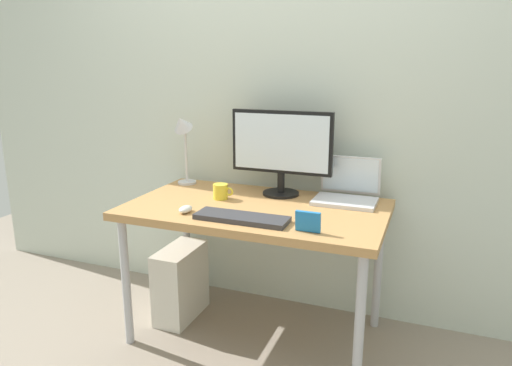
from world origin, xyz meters
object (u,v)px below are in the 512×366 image
object	(u,v)px
monitor	(281,147)
mouse	(186,209)
desk_lamp	(183,134)
keyboard	(242,218)
coffee_mug	(221,191)
desk	(256,218)
photo_frame	(308,222)
computer_tower	(181,283)
laptop	(347,190)

from	to	relation	value
monitor	mouse	xyz separation A→B (m)	(-0.33, -0.47, -0.25)
monitor	desk_lamp	bearing A→B (deg)	179.94
desk_lamp	keyboard	xyz separation A→B (m)	(0.57, -0.48, -0.29)
coffee_mug	desk	bearing A→B (deg)	-12.90
photo_frame	computer_tower	size ratio (longest dim) A/B	0.26
keyboard	coffee_mug	bearing A→B (deg)	130.09
desk	coffee_mug	world-z (taller)	coffee_mug
desk_lamp	desk	bearing A→B (deg)	-23.89
monitor	photo_frame	xyz separation A→B (m)	(0.29, -0.52, -0.22)
desk_lamp	photo_frame	world-z (taller)	desk_lamp
laptop	keyboard	xyz separation A→B (m)	(-0.39, -0.50, -0.05)
coffee_mug	photo_frame	bearing A→B (deg)	-30.05
desk	desk_lamp	distance (m)	0.71
keyboard	monitor	bearing A→B (deg)	86.31
desk_lamp	photo_frame	size ratio (longest dim) A/B	3.94
desk	mouse	distance (m)	0.37
laptop	computer_tower	distance (m)	1.09
desk	computer_tower	size ratio (longest dim) A/B	3.11
mouse	photo_frame	xyz separation A→B (m)	(0.63, -0.05, 0.03)
laptop	coffee_mug	size ratio (longest dim) A/B	2.80
monitor	keyboard	size ratio (longest dim) A/B	1.28
laptop	desk_lamp	bearing A→B (deg)	-179.11
desk_lamp	keyboard	world-z (taller)	desk_lamp
monitor	keyboard	distance (m)	0.54
monitor	coffee_mug	world-z (taller)	monitor
keyboard	coffee_mug	size ratio (longest dim) A/B	3.85
photo_frame	monitor	bearing A→B (deg)	119.41
keyboard	coffee_mug	distance (m)	0.38
photo_frame	computer_tower	bearing A→B (deg)	160.06
photo_frame	desk_lamp	bearing A→B (deg)	149.84
laptop	desk_lamp	world-z (taller)	desk_lamp
coffee_mug	monitor	bearing A→B (deg)	35.37
coffee_mug	computer_tower	world-z (taller)	coffee_mug
monitor	laptop	bearing A→B (deg)	2.47
mouse	keyboard	bearing A→B (deg)	-1.80
monitor	keyboard	world-z (taller)	monitor
monitor	mouse	size ratio (longest dim) A/B	6.24
photo_frame	computer_tower	distance (m)	1.04
desk	coffee_mug	distance (m)	0.25
laptop	keyboard	size ratio (longest dim) A/B	0.73
desk	laptop	bearing A→B (deg)	32.17
laptop	coffee_mug	bearing A→B (deg)	-161.74
keyboard	photo_frame	bearing A→B (deg)	-7.14
monitor	photo_frame	size ratio (longest dim) A/B	5.10
mouse	desk_lamp	bearing A→B (deg)	120.15
laptop	photo_frame	size ratio (longest dim) A/B	2.91
mouse	coffee_mug	distance (m)	0.29
keyboard	photo_frame	distance (m)	0.33
desk	monitor	xyz separation A→B (m)	(0.05, 0.24, 0.33)
monitor	desk_lamp	size ratio (longest dim) A/B	1.29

